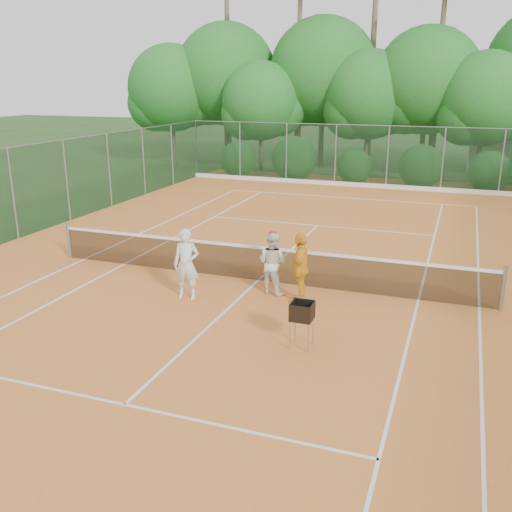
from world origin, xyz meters
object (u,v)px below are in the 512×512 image
(player_center_grp, at_px, (272,263))
(ball_hopper, at_px, (302,312))
(player_yellow, at_px, (300,268))
(player_white, at_px, (186,264))

(player_center_grp, bearing_deg, ball_hopper, -60.74)
(player_yellow, relative_size, ball_hopper, 1.79)
(player_center_grp, height_order, player_yellow, player_yellow)
(player_white, xyz_separation_m, player_center_grp, (1.83, 1.04, -0.07))
(ball_hopper, bearing_deg, player_yellow, 114.14)
(player_center_grp, height_order, ball_hopper, player_center_grp)
(player_white, bearing_deg, player_center_grp, 19.41)
(player_white, distance_m, player_center_grp, 2.10)
(player_white, relative_size, player_yellow, 1.01)
(player_center_grp, relative_size, player_yellow, 0.94)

